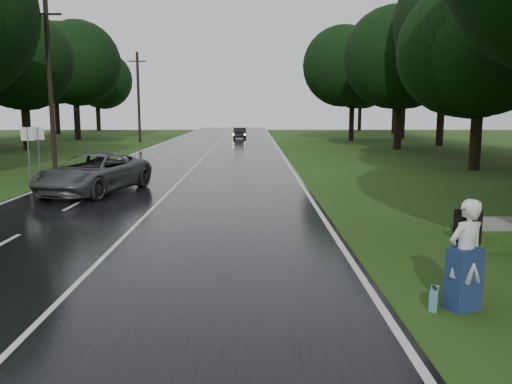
% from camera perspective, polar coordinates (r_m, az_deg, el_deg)
% --- Properties ---
extents(ground, '(160.00, 160.00, 0.00)m').
position_cam_1_polar(ground, '(12.12, -17.47, -8.23)').
color(ground, '#264715').
rests_on(ground, ground).
extents(road, '(12.00, 140.00, 0.04)m').
position_cam_1_polar(road, '(31.45, -6.83, 2.57)').
color(road, black).
rests_on(road, ground).
extents(lane_center, '(0.12, 140.00, 0.01)m').
position_cam_1_polar(lane_center, '(31.44, -6.83, 2.61)').
color(lane_center, silver).
rests_on(lane_center, road).
extents(grey_car, '(4.28, 6.42, 1.64)m').
position_cam_1_polar(grey_car, '(22.99, -17.25, 1.98)').
color(grey_car, '#4D4E52').
rests_on(grey_car, road).
extents(far_car, '(1.68, 4.15, 1.34)m').
position_cam_1_polar(far_car, '(62.21, -1.81, 6.41)').
color(far_car, black).
rests_on(far_car, road).
extents(hitchhiker, '(0.85, 0.83, 1.98)m').
position_cam_1_polar(hitchhiker, '(9.94, 21.80, -6.73)').
color(hitchhiker, silver).
rests_on(hitchhiker, ground).
extents(suitcase, '(0.32, 0.51, 0.35)m').
position_cam_1_polar(suitcase, '(10.02, 18.79, -10.90)').
color(suitcase, teal).
rests_on(suitcase, ground).
extents(culvert, '(1.50, 0.75, 0.75)m').
position_cam_1_polar(culvert, '(15.20, 25.31, -5.21)').
color(culvert, slate).
rests_on(culvert, ground).
extents(utility_pole_mid, '(1.80, 0.28, 9.97)m').
position_cam_1_polar(utility_pole_mid, '(34.19, -21.00, 2.51)').
color(utility_pole_mid, black).
rests_on(utility_pole_mid, ground).
extents(utility_pole_far, '(1.80, 0.28, 9.40)m').
position_cam_1_polar(utility_pole_far, '(57.60, -12.49, 5.29)').
color(utility_pole_far, black).
rests_on(utility_pole_far, ground).
extents(road_sign_a, '(0.64, 0.10, 2.66)m').
position_cam_1_polar(road_sign_a, '(27.56, -23.29, 0.95)').
color(road_sign_a, white).
rests_on(road_sign_a, ground).
extents(road_sign_b, '(0.63, 0.10, 2.62)m').
position_cam_1_polar(road_sign_b, '(28.66, -22.37, 1.29)').
color(road_sign_b, white).
rests_on(road_sign_b, ground).
extents(tree_left_e, '(8.47, 8.47, 13.24)m').
position_cam_1_polar(tree_left_e, '(49.48, -23.64, 4.18)').
color(tree_left_e, black).
rests_on(tree_left_e, ground).
extents(tree_left_f, '(9.75, 9.75, 15.23)m').
position_cam_1_polar(tree_left_f, '(64.54, -18.77, 5.40)').
color(tree_left_f, black).
rests_on(tree_left_f, ground).
extents(tree_right_d, '(7.65, 7.65, 11.95)m').
position_cam_1_polar(tree_right_d, '(33.06, 22.58, 2.22)').
color(tree_right_d, black).
rests_on(tree_right_d, ground).
extents(tree_right_e, '(8.78, 8.78, 13.72)m').
position_cam_1_polar(tree_right_e, '(47.98, 15.08, 4.50)').
color(tree_right_e, black).
rests_on(tree_right_e, ground).
extents(tree_right_f, '(9.28, 9.28, 14.50)m').
position_cam_1_polar(tree_right_f, '(59.96, 10.28, 5.50)').
color(tree_right_f, black).
rests_on(tree_right_f, ground).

